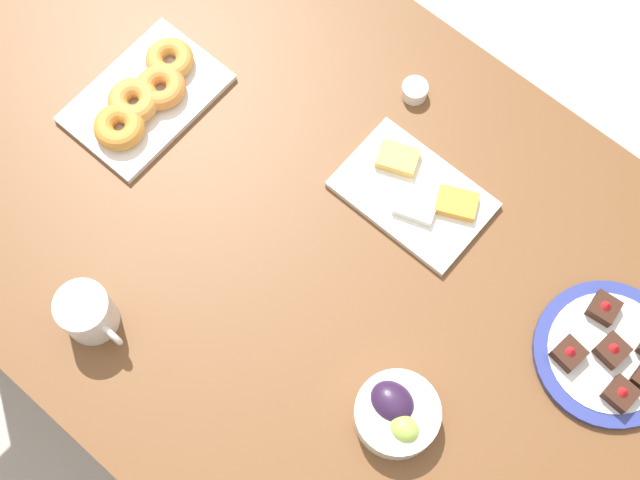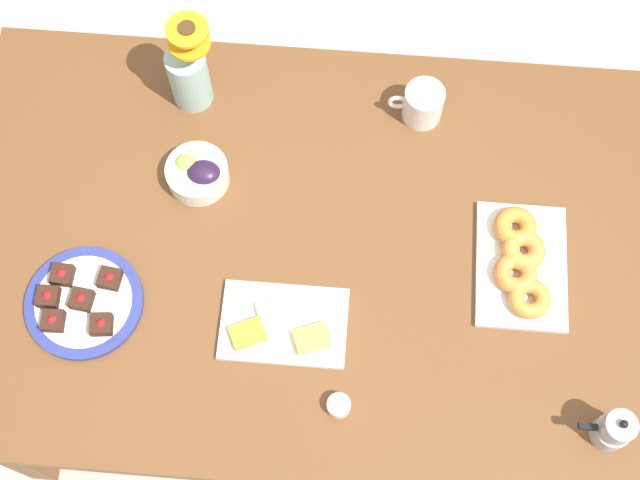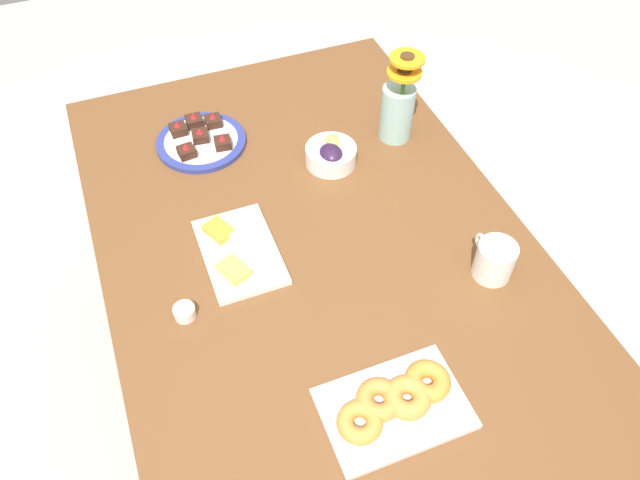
# 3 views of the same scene
# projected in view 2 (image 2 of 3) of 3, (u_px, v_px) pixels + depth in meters

# --- Properties ---
(ground_plane) EXTENTS (6.00, 6.00, 0.00)m
(ground_plane) POSITION_uv_depth(u_px,v_px,m) (320.00, 340.00, 2.59)
(ground_plane) COLOR #B7B2A8
(dining_table) EXTENTS (1.60, 1.00, 0.74)m
(dining_table) POSITION_uv_depth(u_px,v_px,m) (320.00, 261.00, 1.98)
(dining_table) COLOR brown
(dining_table) RESTS_ON ground_plane
(coffee_mug) EXTENTS (0.12, 0.09, 0.09)m
(coffee_mug) POSITION_uv_depth(u_px,v_px,m) (423.00, 104.00, 1.98)
(coffee_mug) COLOR white
(coffee_mug) RESTS_ON dining_table
(grape_bowl) EXTENTS (0.14, 0.14, 0.07)m
(grape_bowl) POSITION_uv_depth(u_px,v_px,m) (198.00, 173.00, 1.94)
(grape_bowl) COLOR white
(grape_bowl) RESTS_ON dining_table
(cheese_platter) EXTENTS (0.26, 0.17, 0.03)m
(cheese_platter) POSITION_uv_depth(u_px,v_px,m) (283.00, 325.00, 1.83)
(cheese_platter) COLOR white
(cheese_platter) RESTS_ON dining_table
(croissant_platter) EXTENTS (0.19, 0.28, 0.05)m
(croissant_platter) POSITION_uv_depth(u_px,v_px,m) (521.00, 263.00, 1.87)
(croissant_platter) COLOR white
(croissant_platter) RESTS_ON dining_table
(jam_cup_honey) EXTENTS (0.05, 0.05, 0.03)m
(jam_cup_honey) POSITION_uv_depth(u_px,v_px,m) (339.00, 406.00, 1.76)
(jam_cup_honey) COLOR white
(jam_cup_honey) RESTS_ON dining_table
(dessert_plate) EXTENTS (0.25, 0.25, 0.05)m
(dessert_plate) POSITION_uv_depth(u_px,v_px,m) (83.00, 302.00, 1.85)
(dessert_plate) COLOR navy
(dessert_plate) RESTS_ON dining_table
(flower_vase) EXTENTS (0.11, 0.09, 0.27)m
(flower_vase) POSITION_uv_depth(u_px,v_px,m) (189.00, 74.00, 1.96)
(flower_vase) COLOR #99C1B7
(flower_vase) RESTS_ON dining_table
(moka_pot) EXTENTS (0.11, 0.07, 0.12)m
(moka_pot) POSITION_uv_depth(u_px,v_px,m) (614.00, 430.00, 1.71)
(moka_pot) COLOR #B7B7BC
(moka_pot) RESTS_ON dining_table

